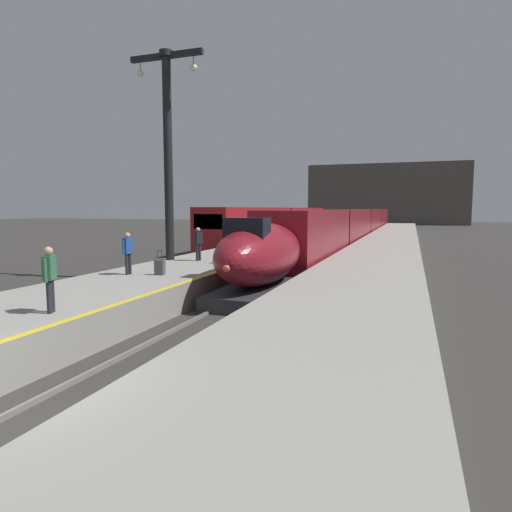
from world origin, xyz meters
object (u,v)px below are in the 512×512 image
object	(u,v)px
regional_train_adjacent	(279,223)
passenger_near_edge	(128,250)
passenger_mid_platform	(198,241)
passenger_far_waiting	(49,274)
highspeed_train_main	(356,224)
station_column_mid	(168,138)
rolling_suitcase	(160,267)

from	to	relation	value
regional_train_adjacent	passenger_near_edge	distance (m)	32.61
passenger_mid_platform	passenger_far_waiting	size ratio (longest dim) A/B	1.00
highspeed_train_main	station_column_mid	world-z (taller)	station_column_mid
regional_train_adjacent	station_column_mid	bearing A→B (deg)	-85.39
passenger_mid_platform	rolling_suitcase	xyz separation A→B (m)	(0.76, -4.92, -0.69)
passenger_near_edge	highspeed_train_main	bearing A→B (deg)	82.34
station_column_mid	passenger_far_waiting	distance (m)	12.90
rolling_suitcase	passenger_mid_platform	bearing A→B (deg)	98.78
passenger_far_waiting	rolling_suitcase	xyz separation A→B (m)	(-0.85, 6.57, -0.69)
regional_train_adjacent	passenger_far_waiting	bearing A→B (deg)	-82.09
passenger_near_edge	passenger_mid_platform	size ratio (longest dim) A/B	1.00
station_column_mid	passenger_mid_platform	world-z (taller)	station_column_mid
rolling_suitcase	station_column_mid	bearing A→B (deg)	115.89
highspeed_train_main	passenger_near_edge	xyz separation A→B (m)	(-4.82, -35.81, 0.07)
highspeed_train_main	passenger_far_waiting	distance (m)	42.15
passenger_far_waiting	rolling_suitcase	distance (m)	6.66
passenger_far_waiting	rolling_suitcase	bearing A→B (deg)	97.33
regional_train_adjacent	station_column_mid	size ratio (longest dim) A/B	3.52
regional_train_adjacent	station_column_mid	distance (m)	27.87
station_column_mid	rolling_suitcase	size ratio (longest dim) A/B	10.60
station_column_mid	passenger_near_edge	bearing A→B (deg)	-78.08
passenger_mid_platform	passenger_far_waiting	bearing A→B (deg)	-82.05
highspeed_train_main	rolling_suitcase	distance (m)	35.67
passenger_far_waiting	station_column_mid	bearing A→B (deg)	105.61
regional_train_adjacent	passenger_mid_platform	bearing A→B (deg)	-82.10
highspeed_train_main	passenger_far_waiting	bearing A→B (deg)	-93.70
highspeed_train_main	passenger_mid_platform	xyz separation A→B (m)	(-4.33, -30.57, 0.07)
station_column_mid	regional_train_adjacent	bearing A→B (deg)	94.61
regional_train_adjacent	rolling_suitcase	world-z (taller)	regional_train_adjacent
station_column_mid	rolling_suitcase	xyz separation A→B (m)	(2.33, -4.81, -5.87)
passenger_near_edge	passenger_far_waiting	distance (m)	6.59
regional_train_adjacent	passenger_far_waiting	world-z (taller)	regional_train_adjacent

